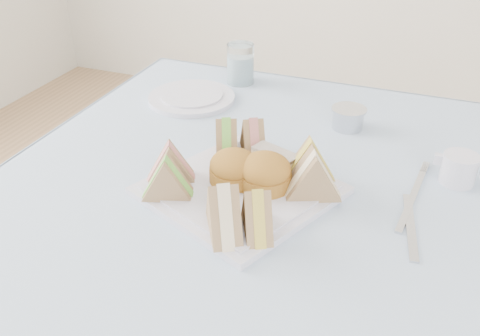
% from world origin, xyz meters
% --- Properties ---
extents(tablecloth, '(1.02, 1.02, 0.01)m').
position_xyz_m(tablecloth, '(0.00, 0.00, 0.74)').
color(tablecloth, '#A3C1E3').
rests_on(tablecloth, table).
extents(serving_plate, '(0.36, 0.36, 0.01)m').
position_xyz_m(serving_plate, '(-0.07, -0.03, 0.75)').
color(serving_plate, silver).
rests_on(serving_plate, tablecloth).
extents(sandwich_fl_a, '(0.09, 0.07, 0.07)m').
position_xyz_m(sandwich_fl_a, '(-0.19, -0.05, 0.79)').
color(sandwich_fl_a, '#916E53').
rests_on(sandwich_fl_a, serving_plate).
extents(sandwich_fl_b, '(0.09, 0.06, 0.07)m').
position_xyz_m(sandwich_fl_b, '(-0.17, -0.09, 0.79)').
color(sandwich_fl_b, '#916E53').
rests_on(sandwich_fl_b, serving_plate).
extents(sandwich_fr_a, '(0.07, 0.09, 0.07)m').
position_xyz_m(sandwich_fr_a, '(-0.01, -0.13, 0.79)').
color(sandwich_fr_a, '#916E53').
rests_on(sandwich_fr_a, serving_plate).
extents(sandwich_fr_b, '(0.08, 0.10, 0.08)m').
position_xyz_m(sandwich_fr_b, '(-0.05, -0.14, 0.80)').
color(sandwich_fr_b, '#916E53').
rests_on(sandwich_fr_b, serving_plate).
extents(sandwich_bl_a, '(0.07, 0.09, 0.07)m').
position_xyz_m(sandwich_bl_a, '(-0.14, 0.07, 0.79)').
color(sandwich_bl_a, '#916E53').
rests_on(sandwich_bl_a, serving_plate).
extents(sandwich_bl_b, '(0.07, 0.09, 0.07)m').
position_xyz_m(sandwich_bl_b, '(-0.09, 0.09, 0.79)').
color(sandwich_bl_b, '#916E53').
rests_on(sandwich_bl_b, serving_plate).
extents(sandwich_br_a, '(0.10, 0.08, 0.08)m').
position_xyz_m(sandwich_br_a, '(0.05, -0.01, 0.80)').
color(sandwich_br_a, '#916E53').
rests_on(sandwich_br_a, serving_plate).
extents(sandwich_br_b, '(0.10, 0.07, 0.08)m').
position_xyz_m(sandwich_br_b, '(0.03, 0.04, 0.80)').
color(sandwich_br_b, '#916E53').
rests_on(sandwich_br_b, serving_plate).
extents(scone_left, '(0.11, 0.11, 0.06)m').
position_xyz_m(scone_left, '(-0.09, -0.01, 0.79)').
color(scone_left, '#9D6724').
rests_on(scone_left, serving_plate).
extents(scone_right, '(0.10, 0.10, 0.06)m').
position_xyz_m(scone_right, '(-0.03, -0.01, 0.79)').
color(scone_right, '#9D6724').
rests_on(scone_right, serving_plate).
extents(pastry_slice, '(0.09, 0.06, 0.04)m').
position_xyz_m(pastry_slice, '(-0.03, 0.05, 0.78)').
color(pastry_slice, beige).
rests_on(pastry_slice, serving_plate).
extents(side_plate, '(0.22, 0.22, 0.01)m').
position_xyz_m(side_plate, '(-0.31, 0.29, 0.75)').
color(side_plate, silver).
rests_on(side_plate, tablecloth).
extents(water_glass, '(0.07, 0.07, 0.10)m').
position_xyz_m(water_glass, '(-0.25, 0.43, 0.79)').
color(water_glass, white).
rests_on(water_glass, tablecloth).
extents(tea_strainer, '(0.09, 0.09, 0.04)m').
position_xyz_m(tea_strainer, '(0.05, 0.28, 0.77)').
color(tea_strainer, '#B8B9C0').
rests_on(tea_strainer, tablecloth).
extents(knife, '(0.04, 0.17, 0.00)m').
position_xyz_m(knife, '(0.20, -0.02, 0.75)').
color(knife, '#B8B9C0').
rests_on(knife, tablecloth).
extents(fork, '(0.03, 0.19, 0.00)m').
position_xyz_m(fork, '(0.20, 0.05, 0.75)').
color(fork, '#B8B9C0').
rests_on(fork, tablecloth).
extents(creamer_jug, '(0.06, 0.06, 0.05)m').
position_xyz_m(creamer_jug, '(0.26, 0.14, 0.77)').
color(creamer_jug, silver).
rests_on(creamer_jug, tablecloth).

